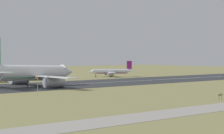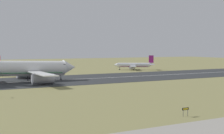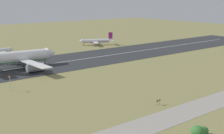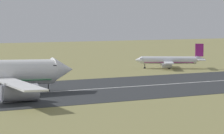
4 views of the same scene
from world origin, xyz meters
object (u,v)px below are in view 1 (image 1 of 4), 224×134
at_px(windsock_pole, 36,79).
at_px(runway_sign, 220,95).
at_px(airplane_landing, 31,74).
at_px(airplane_parked_east, 111,72).

xyz_separation_m(windsock_pole, runway_sign, (32.02, -46.36, -3.75)).
height_order(airplane_landing, runway_sign, airplane_landing).
distance_m(airplane_parked_east, windsock_pole, 118.89).
bearing_deg(airplane_parked_east, windsock_pole, -141.78).
distance_m(airplane_landing, runway_sign, 82.81).
bearing_deg(windsock_pole, runway_sign, -55.36).
height_order(windsock_pole, runway_sign, windsock_pole).
distance_m(airplane_landing, windsock_pole, 39.80).
xyz_separation_m(airplane_parked_east, windsock_pole, (-93.39, -73.55, 2.11)).
relative_size(windsock_pole, runway_sign, 3.21).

